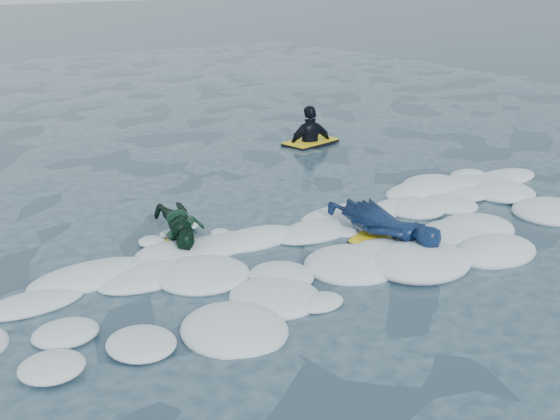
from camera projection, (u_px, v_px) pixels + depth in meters
The scene contains 5 objects.
ground at pixel (285, 303), 7.10m from camera, with size 120.00×120.00×0.00m, color #19323C.
foam_band at pixel (231, 269), 7.89m from camera, with size 12.00×3.10×0.30m, color white, non-canonical shape.
prone_woman_unit at pixel (387, 226), 8.56m from camera, with size 1.00×1.74×0.44m.
prone_child_unit at pixel (182, 228), 8.50m from camera, with size 0.89×1.24×0.44m.
waiting_rider_unit at pixel (310, 147), 13.38m from camera, with size 1.15×0.76×1.60m.
Camera 1 is at (-3.78, -5.16, 3.24)m, focal length 45.00 mm.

